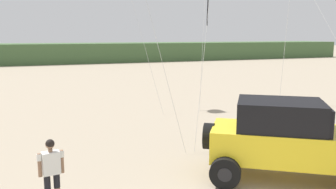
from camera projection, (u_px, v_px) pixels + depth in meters
The scene contains 3 objects.
dune_ridge at pixel (86, 53), 54.15m from camera, with size 90.00×7.99×2.84m, color #426038.
jeep at pixel (289, 138), 9.98m from camera, with size 4.93×4.39×2.26m.
person_watching at pixel (51, 169), 8.39m from camera, with size 0.62×0.35×1.67m.
Camera 1 is at (-3.36, -4.69, 4.06)m, focal length 38.03 mm.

